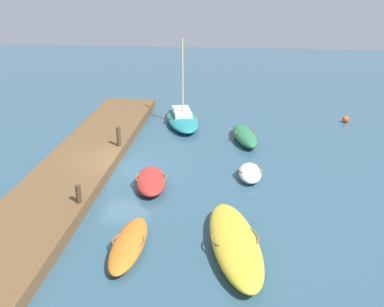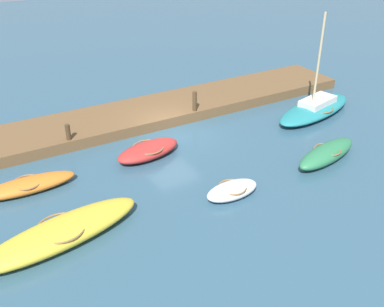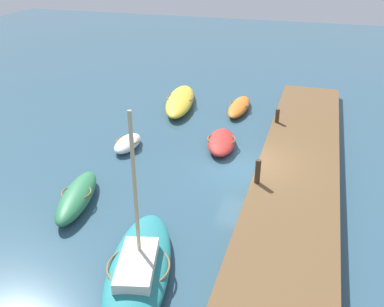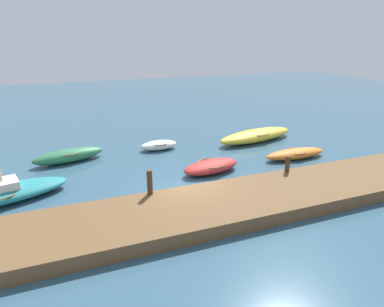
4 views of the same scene
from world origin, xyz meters
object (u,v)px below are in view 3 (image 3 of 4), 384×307
at_px(motorboat_yellow, 180,101).
at_px(rowboat_orange, 239,107).
at_px(rowboat_green, 77,197).
at_px(sailboat_teal, 139,269).
at_px(mooring_post_west, 258,171).
at_px(dinghy_white, 128,143).
at_px(mooring_post_mid_west, 277,116).
at_px(rowboat_red, 221,142).

distance_m(motorboat_yellow, rowboat_orange, 3.84).
bearing_deg(rowboat_green, sailboat_teal, -140.59).
bearing_deg(sailboat_teal, mooring_post_west, -38.11).
relative_size(sailboat_teal, motorboat_yellow, 1.02).
xyz_separation_m(rowboat_orange, dinghy_white, (-7.00, 4.48, 0.01)).
xyz_separation_m(sailboat_teal, dinghy_white, (8.58, 4.37, -0.10)).
bearing_deg(motorboat_yellow, rowboat_green, 167.06).
bearing_deg(sailboat_teal, mooring_post_mid_west, -25.91).
height_order(sailboat_teal, rowboat_orange, sailboat_teal).
xyz_separation_m(rowboat_green, dinghy_white, (5.39, 0.25, -0.08)).
xyz_separation_m(dinghy_white, mooring_post_west, (-2.43, -7.12, 0.80)).
distance_m(sailboat_teal, mooring_post_mid_west, 13.34).
height_order(motorboat_yellow, dinghy_white, motorboat_yellow).
bearing_deg(motorboat_yellow, rowboat_orange, -96.19).
relative_size(dinghy_white, mooring_post_mid_west, 3.03).
height_order(rowboat_red, motorboat_yellow, motorboat_yellow).
distance_m(mooring_post_west, mooring_post_mid_west, 6.89).
distance_m(rowboat_red, rowboat_orange, 5.50).
xyz_separation_m(sailboat_teal, mooring_post_mid_west, (13.04, -2.76, 0.55)).
distance_m(rowboat_red, sailboat_teal, 10.09).
relative_size(motorboat_yellow, rowboat_orange, 1.58).
distance_m(rowboat_green, rowboat_orange, 13.09).
distance_m(rowboat_red, dinghy_white, 4.88).
relative_size(dinghy_white, mooring_post_west, 2.19).
relative_size(rowboat_red, rowboat_orange, 0.88).
distance_m(motorboat_yellow, mooring_post_west, 11.20).
height_order(rowboat_green, mooring_post_mid_west, mooring_post_mid_west).
bearing_deg(rowboat_red, motorboat_yellow, 27.80).
xyz_separation_m(rowboat_red, mooring_post_mid_west, (2.95, -2.48, 0.61)).
relative_size(rowboat_red, motorboat_yellow, 0.55).
height_order(sailboat_teal, dinghy_white, sailboat_teal).
bearing_deg(dinghy_white, sailboat_teal, -154.79).
height_order(rowboat_green, motorboat_yellow, motorboat_yellow).
height_order(rowboat_orange, mooring_post_mid_west, mooring_post_mid_west).
distance_m(dinghy_white, mooring_post_west, 7.57).
relative_size(rowboat_red, dinghy_white, 1.45).
bearing_deg(rowboat_orange, mooring_post_west, -163.61).
relative_size(rowboat_red, mooring_post_west, 3.18).
bearing_deg(mooring_post_mid_west, dinghy_white, 122.05).
xyz_separation_m(rowboat_green, mooring_post_mid_west, (9.85, -6.88, 0.57)).
xyz_separation_m(rowboat_green, sailboat_teal, (-3.19, -4.12, 0.02)).
bearing_deg(rowboat_green, rowboat_red, -45.35).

